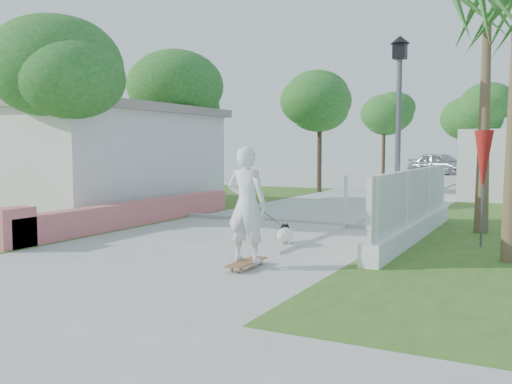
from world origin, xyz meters
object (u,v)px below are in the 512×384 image
Objects in this scene: parked_car at (441,164)px; dog at (285,234)px; patio_umbrella at (483,162)px; bollard at (346,191)px; skateboarder at (249,206)px; street_lamp at (398,127)px.

dog is at bearing -154.01° from parked_car.
parked_car is (-5.46, 28.73, -0.90)m from patio_umbrella.
bollard is 1.80× the size of dog.
skateboarder is (-3.21, -3.68, -0.67)m from patio_umbrella.
skateboarder reaches higher than dog.
street_lamp is 0.96× the size of parked_car.
bollard is 0.38× the size of skateboarder.
street_lamp reaches higher than parked_car.
street_lamp is 5.06m from skateboarder.
street_lamp is at bearing 34.03° from dog.
street_lamp reaches higher than patio_umbrella.
parked_car is (-2.25, 32.41, -0.23)m from skateboarder.
dog is at bearing -81.22° from bollard.
street_lamp reaches higher than dog.
patio_umbrella is at bearing -27.76° from street_lamp.
parked_car is at bearing 92.12° from bollard.
bollard is at bearing 120.96° from street_lamp.
patio_umbrella is 0.80× the size of skateboarder.
skateboarder is 4.77× the size of dog.
skateboarder is at bearing -81.42° from bollard.
patio_umbrella is at bearing -131.69° from skateboarder.
street_lamp is 3.76m from dog.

